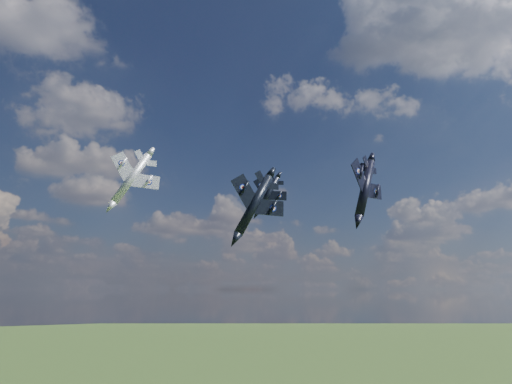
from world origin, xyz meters
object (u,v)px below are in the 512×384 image
jet_right_navy (365,188)px  jet_high_navy (268,194)px  jet_lead_navy (254,205)px  jet_left_silver (131,178)px

jet_right_navy → jet_high_navy: size_ratio=1.13×
jet_lead_navy → jet_high_navy: (16.36, 24.15, 7.27)m
jet_high_navy → jet_right_navy: bearing=-71.5°
jet_high_navy → jet_left_silver: (-36.04, -21.07, -4.29)m
jet_lead_navy → jet_left_silver: size_ratio=1.25×
jet_high_navy → jet_left_silver: 41.97m
jet_lead_navy → jet_high_navy: 30.06m
jet_lead_navy → jet_high_navy: bearing=60.4°
jet_right_navy → jet_left_silver: jet_left_silver is taller
jet_right_navy → jet_left_silver: (-31.88, 16.50, 1.44)m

